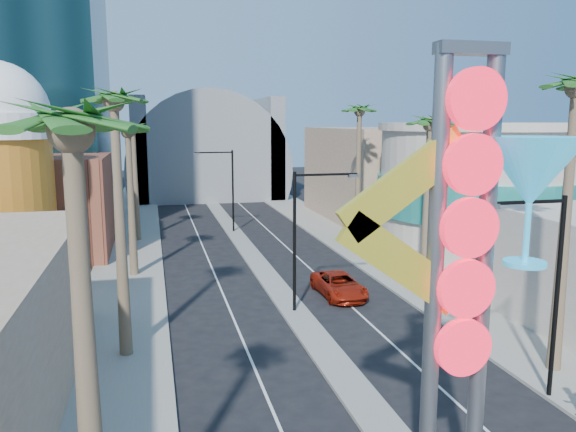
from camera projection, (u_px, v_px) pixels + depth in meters
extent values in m
cube|color=gray|center=(130.00, 259.00, 43.89)|extent=(5.00, 100.00, 0.15)
cube|color=gray|center=(358.00, 246.00, 48.32)|extent=(5.00, 100.00, 0.15)
cube|color=gray|center=(243.00, 245.00, 48.98)|extent=(1.60, 84.00, 0.15)
cube|color=brown|center=(44.00, 207.00, 44.59)|extent=(10.00, 10.00, 8.00)
cube|color=#9B8064|center=(373.00, 174.00, 61.47)|extent=(10.00, 20.00, 10.00)
cylinder|color=orange|center=(4.00, 210.00, 36.53)|extent=(6.40, 6.40, 10.00)
cylinder|color=#BBAE9E|center=(482.00, 194.00, 44.70)|extent=(16.00, 16.00, 10.00)
cylinder|color=teal|center=(482.00, 194.00, 44.70)|extent=(16.60, 16.60, 3.00)
cylinder|color=#BBAE9E|center=(486.00, 127.00, 43.82)|extent=(16.60, 16.60, 0.60)
cylinder|color=slate|center=(205.00, 169.00, 80.90)|extent=(22.00, 16.00, 22.00)
cube|color=slate|center=(140.00, 148.00, 78.31)|extent=(2.00, 16.00, 14.00)
cube|color=slate|center=(266.00, 147.00, 82.50)|extent=(2.00, 16.00, 14.00)
cylinder|color=slate|center=(434.00, 288.00, 14.21)|extent=(0.44, 0.44, 12.00)
cylinder|color=slate|center=(483.00, 285.00, 14.54)|extent=(0.44, 0.44, 12.00)
cube|color=slate|center=(471.00, 48.00, 13.40)|extent=(1.80, 0.50, 0.30)
cylinder|color=red|center=(477.00, 99.00, 13.26)|extent=(1.50, 0.25, 1.50)
cylinder|color=red|center=(473.00, 165.00, 13.52)|extent=(1.50, 0.25, 1.50)
cylinder|color=red|center=(470.00, 228.00, 13.78)|extent=(1.50, 0.25, 1.50)
cylinder|color=red|center=(466.00, 288.00, 14.03)|extent=(1.50, 0.25, 1.50)
cylinder|color=red|center=(463.00, 347.00, 14.29)|extent=(1.50, 0.25, 1.50)
cube|color=yellow|center=(405.00, 183.00, 13.56)|extent=(3.47, 0.25, 2.80)
cube|color=yellow|center=(402.00, 264.00, 13.89)|extent=(3.47, 0.25, 2.80)
cone|color=#27AADE|center=(531.00, 172.00, 14.34)|extent=(2.60, 2.60, 1.80)
cylinder|color=#27AADE|center=(527.00, 233.00, 14.60)|extent=(0.16, 0.16, 1.60)
cylinder|color=#27AADE|center=(525.00, 263.00, 14.74)|extent=(1.10, 1.10, 0.12)
cylinder|color=black|center=(295.00, 244.00, 31.08)|extent=(0.18, 0.18, 8.00)
cube|color=black|center=(326.00, 175.00, 30.87)|extent=(3.60, 0.12, 0.12)
cube|color=slate|center=(354.00, 176.00, 31.26)|extent=(0.60, 0.25, 0.18)
cylinder|color=black|center=(233.00, 192.00, 54.08)|extent=(0.18, 0.18, 8.00)
cube|color=black|center=(213.00, 152.00, 53.03)|extent=(3.60, 0.12, 0.12)
cube|color=slate|center=(196.00, 154.00, 52.67)|extent=(0.60, 0.25, 0.18)
cylinder|color=black|center=(557.00, 300.00, 21.26)|extent=(0.18, 0.18, 8.00)
cube|color=black|center=(526.00, 202.00, 20.25)|extent=(3.24, 0.12, 0.12)
cube|color=slate|center=(491.00, 206.00, 19.93)|extent=(0.60, 0.25, 0.18)
cylinder|color=brown|center=(88.00, 389.00, 11.53)|extent=(0.40, 0.40, 10.50)
sphere|color=#21531B|center=(71.00, 131.00, 10.66)|extent=(2.40, 2.40, 2.40)
cylinder|color=brown|center=(120.00, 234.00, 24.86)|extent=(0.40, 0.40, 11.50)
sphere|color=#21531B|center=(114.00, 102.00, 23.90)|extent=(2.40, 2.40, 2.40)
cylinder|color=brown|center=(131.00, 206.00, 38.40)|extent=(0.40, 0.40, 10.00)
sphere|color=#21531B|center=(128.00, 132.00, 37.57)|extent=(2.40, 2.40, 2.40)
cylinder|color=brown|center=(135.00, 186.00, 49.89)|extent=(0.40, 0.40, 10.00)
sphere|color=#21531B|center=(133.00, 129.00, 49.06)|extent=(2.40, 2.40, 2.40)
cylinder|color=brown|center=(564.00, 236.00, 23.27)|extent=(0.40, 0.40, 12.00)
sphere|color=#21531B|center=(576.00, 88.00, 22.27)|extent=(2.40, 2.40, 2.40)
cylinder|color=brown|center=(427.00, 210.00, 34.89)|extent=(0.40, 0.40, 10.50)
sphere|color=#21531B|center=(430.00, 125.00, 34.02)|extent=(2.40, 2.40, 2.40)
cylinder|color=brown|center=(358.00, 182.00, 46.30)|extent=(0.40, 0.40, 11.50)
sphere|color=#21531B|center=(360.00, 111.00, 45.35)|extent=(2.40, 2.40, 2.40)
imported|color=#9F1D0C|center=(339.00, 285.00, 34.66)|extent=(2.54, 5.21, 1.43)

